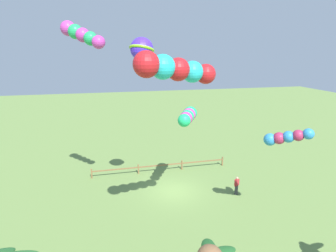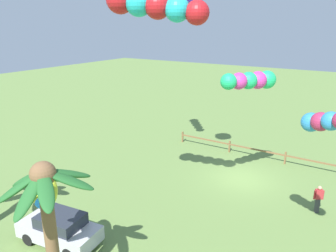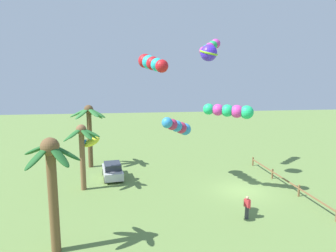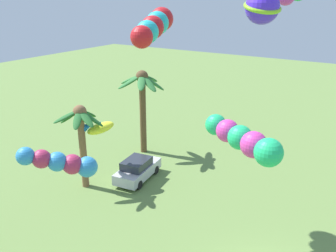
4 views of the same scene
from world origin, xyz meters
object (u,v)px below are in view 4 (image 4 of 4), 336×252
at_px(parked_car_0, 137,169).
at_px(kite_ball_2, 262,7).
at_px(kite_tube_5, 61,162).
at_px(kite_tube_1, 154,26).
at_px(palm_tree_0, 81,128).
at_px(kite_fish_3, 99,128).
at_px(palm_tree_1, 142,92).
at_px(kite_tube_0, 243,139).

bearing_deg(parked_car_0, kite_ball_2, -103.93).
bearing_deg(kite_tube_5, kite_tube_1, 6.98).
xyz_separation_m(palm_tree_0, kite_fish_3, (0.94, -0.63, -0.17)).
distance_m(palm_tree_0, parked_car_0, 4.92).
relative_size(kite_ball_2, kite_fish_3, 1.08).
bearing_deg(kite_tube_1, palm_tree_1, 40.62).
height_order(palm_tree_0, kite_tube_0, kite_tube_0).
distance_m(kite_tube_0, kite_fish_3, 12.13).
relative_size(parked_car_0, kite_tube_0, 1.12).
relative_size(parked_car_0, kite_ball_2, 1.81).
distance_m(kite_tube_1, kite_ball_2, 5.18).
relative_size(kite_tube_1, kite_ball_2, 1.90).
distance_m(palm_tree_1, parked_car_0, 6.38).
height_order(kite_fish_3, kite_tube_5, kite_tube_5).
bearing_deg(palm_tree_0, kite_fish_3, -33.53).
relative_size(palm_tree_0, palm_tree_1, 0.84).
bearing_deg(kite_ball_2, parked_car_0, 76.07).
xyz_separation_m(palm_tree_1, kite_tube_1, (-7.04, -6.04, 5.66)).
xyz_separation_m(palm_tree_1, kite_tube_5, (-14.19, -6.92, 1.50)).
bearing_deg(kite_fish_3, kite_ball_2, -92.29).
distance_m(palm_tree_1, kite_fish_3, 5.92).
xyz_separation_m(parked_car_0, kite_tube_1, (-2.98, -3.58, 9.91)).
height_order(parked_car_0, kite_tube_0, kite_tube_0).
bearing_deg(palm_tree_1, kite_fish_3, -172.66).
bearing_deg(parked_car_0, palm_tree_1, 31.19).
distance_m(palm_tree_0, kite_tube_1, 8.80).
distance_m(palm_tree_0, kite_ball_2, 13.24).
bearing_deg(palm_tree_1, kite_tube_0, -128.83).
xyz_separation_m(kite_tube_1, kite_tube_5, (-7.15, -0.88, -4.15)).
bearing_deg(palm_tree_1, kite_tube_1, -139.38).
height_order(parked_car_0, kite_tube_5, kite_tube_5).
relative_size(kite_tube_1, kite_tube_5, 1.94).
bearing_deg(kite_tube_5, palm_tree_0, 42.32).
height_order(kite_tube_0, kite_fish_3, kite_tube_0).
bearing_deg(kite_ball_2, palm_tree_1, 60.74).
bearing_deg(palm_tree_1, parked_car_0, -148.81).
distance_m(parked_car_0, kite_tube_5, 12.47).
relative_size(kite_ball_2, kite_tube_5, 1.02).
bearing_deg(kite_tube_0, kite_fish_3, 71.23).
relative_size(palm_tree_1, kite_tube_1, 1.56).
xyz_separation_m(kite_tube_0, kite_tube_5, (-4.62, 4.98, -0.39)).
bearing_deg(kite_tube_5, parked_car_0, 23.74).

